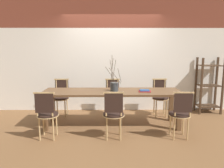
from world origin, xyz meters
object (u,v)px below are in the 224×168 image
object	(u,v)px
chair_near_center	(180,112)
book_stack	(145,91)
chair_far_center	(160,95)
vase_centerpiece	(114,86)
shelving_rack	(209,86)
dining_table	(112,95)

from	to	relation	value
chair_near_center	book_stack	xyz separation A→B (m)	(-0.56, 0.63, 0.27)
chair_near_center	book_stack	size ratio (longest dim) A/B	3.34
chair_near_center	chair_far_center	world-z (taller)	same
vase_centerpiece	book_stack	world-z (taller)	vase_centerpiece
book_stack	shelving_rack	bearing A→B (deg)	29.50
chair_far_center	book_stack	bearing A→B (deg)	56.63
shelving_rack	vase_centerpiece	bearing A→B (deg)	-158.73
chair_far_center	vase_centerpiece	size ratio (longest dim) A/B	1.21
book_stack	shelving_rack	xyz separation A→B (m)	(1.82, 1.03, -0.07)
chair_far_center	dining_table	bearing A→B (deg)	30.55
shelving_rack	chair_far_center	bearing A→B (deg)	-168.96
chair_far_center	vase_centerpiece	distance (m)	1.39
dining_table	book_stack	world-z (taller)	book_stack
chair_near_center	vase_centerpiece	distance (m)	1.44
dining_table	shelving_rack	xyz separation A→B (m)	(2.50, 0.96, 0.04)
vase_centerpiece	chair_far_center	bearing A→B (deg)	31.44
dining_table	chair_far_center	size ratio (longest dim) A/B	3.21
dining_table	book_stack	distance (m)	0.69
book_stack	dining_table	bearing A→B (deg)	174.14
chair_near_center	book_stack	world-z (taller)	chair_near_center
dining_table	chair_far_center	distance (m)	1.39
chair_far_center	shelving_rack	distance (m)	1.35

